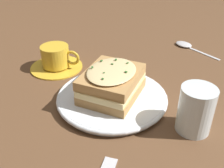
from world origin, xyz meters
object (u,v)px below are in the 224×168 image
sandwich (112,83)px  teacup_with_saucer (56,59)px  dinner_plate (112,97)px  spoon (186,45)px  water_glass (196,110)px

sandwich → teacup_with_saucer: (-0.09, -0.20, -0.02)m
dinner_plate → spoon: 0.38m
sandwich → teacup_with_saucer: sandwich is taller
dinner_plate → spoon: dinner_plate is taller
sandwich → teacup_with_saucer: bearing=-114.0°
sandwich → water_glass: 0.18m
water_glass → teacup_with_saucer: bearing=-107.1°
dinner_plate → teacup_with_saucer: bearing=-114.1°
sandwich → water_glass: water_glass is taller
dinner_plate → water_glass: 0.18m
water_glass → spoon: size_ratio=0.62×
teacup_with_saucer → spoon: size_ratio=0.94×
dinner_plate → water_glass: bearing=81.3°
spoon → sandwich: bearing=-166.0°
water_glass → spoon: 0.40m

